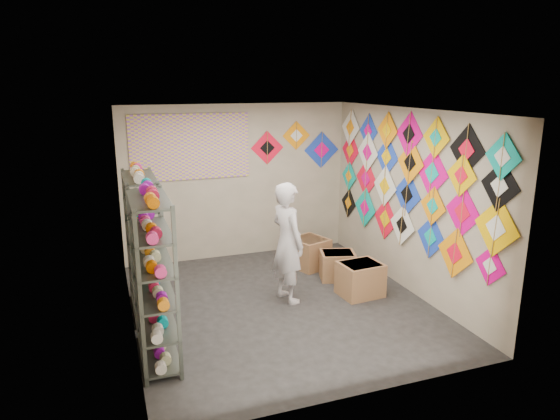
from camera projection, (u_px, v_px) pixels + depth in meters
name	position (u px, v px, depth m)	size (l,w,h in m)	color
ground	(280.00, 304.00, 7.06)	(4.50, 4.50, 0.00)	black
room_walls	(280.00, 191.00, 6.65)	(4.50, 4.50, 4.50)	tan
shelf_rack_front	(154.00, 280.00, 5.47)	(0.40, 1.10, 1.90)	#4C5147
shelf_rack_back	(144.00, 244.00, 6.65)	(0.40, 1.10, 1.90)	#4C5147
string_spools	(148.00, 253.00, 6.03)	(0.12, 2.36, 0.12)	#FF3183
kite_wall_display	(406.00, 181.00, 7.32)	(0.06, 4.32, 2.08)	#DF027A
back_wall_kites	(298.00, 146.00, 8.98)	(1.69, 0.02, 0.88)	#F80B29
poster	(191.00, 147.00, 8.33)	(2.00, 0.01, 1.10)	#9254B8
shopkeeper	(287.00, 242.00, 7.01)	(0.55, 0.71, 1.73)	beige
carton_a	(360.00, 279.00, 7.31)	(0.59, 0.49, 0.49)	#9C7044
carton_b	(338.00, 265.00, 7.94)	(0.54, 0.44, 0.44)	#9C7044
carton_c	(309.00, 253.00, 8.43)	(0.52, 0.57, 0.50)	#9C7044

